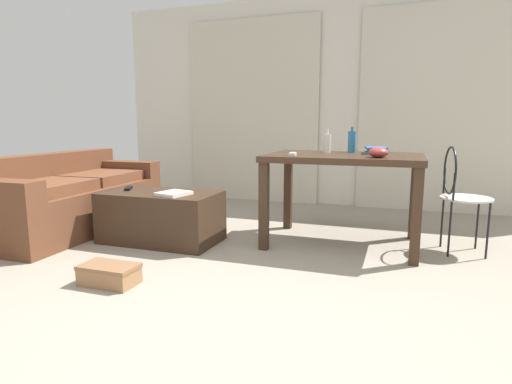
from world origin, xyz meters
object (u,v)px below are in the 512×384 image
object	(u,v)px
couch	(70,199)
tv_remote_primary	(129,188)
craft_table	(344,167)
bottle_far	(352,142)
book_stack	(376,151)
magazine	(174,193)
bottle_near	(327,143)
coffee_table	(161,217)
wire_chair	(458,188)
tv_remote_on_table	(293,154)
shoebox	(109,274)
bowl	(378,152)

from	to	relation	value
couch	tv_remote_primary	bearing A→B (deg)	-3.82
craft_table	bottle_far	distance (m)	0.32
book_stack	magazine	bearing A→B (deg)	-155.18
tv_remote_primary	bottle_near	bearing A→B (deg)	-7.98
coffee_table	craft_table	xyz separation A→B (m)	(1.48, 0.44, 0.44)
wire_chair	tv_remote_on_table	distance (m)	1.31
bottle_far	craft_table	bearing A→B (deg)	-97.02
magazine	shoebox	xyz separation A→B (m)	(0.03, -0.87, -0.38)
book_stack	tv_remote_on_table	xyz separation A→B (m)	(-0.61, -0.42, -0.02)
couch	coffee_table	world-z (taller)	couch
couch	shoebox	xyz separation A→B (m)	(1.26, -1.04, -0.23)
wire_chair	book_stack	xyz separation A→B (m)	(-0.63, 0.11, 0.27)
bowl	tv_remote_primary	size ratio (longest dim) A/B	0.84
shoebox	couch	bearing A→B (deg)	140.50
magazine	wire_chair	bearing A→B (deg)	28.60
bottle_far	shoebox	size ratio (longest dim) A/B	0.62
craft_table	book_stack	distance (m)	0.32
coffee_table	magazine	size ratio (longest dim) A/B	4.09
tv_remote_on_table	magazine	distance (m)	1.01
bottle_near	tv_remote_on_table	size ratio (longest dim) A/B	1.38
couch	wire_chair	distance (m)	3.43
coffee_table	tv_remote_primary	distance (m)	0.41
craft_table	book_stack	world-z (taller)	book_stack
magazine	book_stack	bearing A→B (deg)	38.06
bottle_far	couch	bearing A→B (deg)	-166.65
bowl	shoebox	bearing A→B (deg)	-143.02
bottle_far	tv_remote_on_table	world-z (taller)	bottle_far
wire_chair	bottle_far	xyz separation A→B (m)	(-0.84, 0.19, 0.34)
coffee_table	tv_remote_on_table	xyz separation A→B (m)	(1.10, 0.19, 0.55)
tv_remote_primary	couch	bearing A→B (deg)	149.81
bowl	shoebox	xyz separation A→B (m)	(-1.54, -1.16, -0.73)
shoebox	magazine	bearing A→B (deg)	91.83
couch	magazine	size ratio (longest dim) A/B	7.74
book_stack	tv_remote_on_table	distance (m)	0.74
couch	bowl	xyz separation A→B (m)	(2.81, 0.12, 0.50)
shoebox	bowl	bearing A→B (deg)	36.98
bottle_far	tv_remote_primary	size ratio (longest dim) A/B	1.28
bottle_near	bowl	bearing A→B (deg)	-40.40
bowl	tv_remote_primary	bearing A→B (deg)	-175.47
book_stack	magazine	xyz separation A→B (m)	(-1.53, -0.71, -0.34)
coffee_table	tv_remote_on_table	bearing A→B (deg)	9.91
bottle_near	bowl	xyz separation A→B (m)	(0.45, -0.38, -0.05)
bottle_near	bottle_far	bearing A→B (deg)	27.91
bottle_near	magazine	distance (m)	1.37
coffee_table	bottle_far	bearing A→B (deg)	24.37
bottle_near	tv_remote_on_table	distance (m)	0.44
tv_remote_on_table	shoebox	size ratio (longest dim) A/B	0.41
shoebox	craft_table	bearing A→B (deg)	48.02
craft_table	tv_remote_primary	distance (m)	1.87
bottle_far	bowl	xyz separation A→B (m)	(0.25, -0.49, -0.06)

